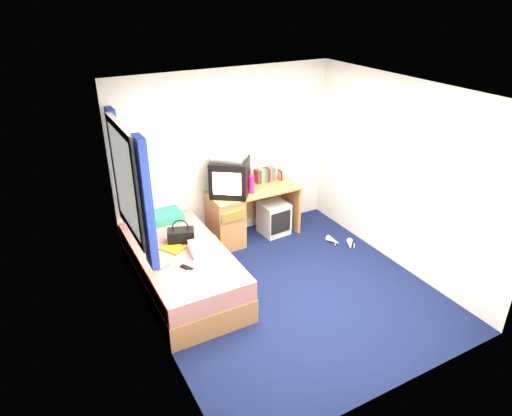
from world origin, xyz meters
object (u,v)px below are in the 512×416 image
handbag (181,235)px  colour_swatch_fan (197,272)px  pink_water_bottle (251,185)px  storage_cube (274,218)px  water_bottle (164,264)px  white_heels (342,243)px  pillow (162,217)px  crt_tv (230,177)px  towel (205,247)px  desk (236,215)px  aerosol_can (242,185)px  remote_control (187,268)px  magazine (172,248)px  picture_frame (280,175)px  vcr (230,157)px  bed (182,269)px

handbag → colour_swatch_fan: 0.72m
pink_water_bottle → storage_cube: bearing=5.0°
water_bottle → colour_swatch_fan: 0.40m
colour_swatch_fan → white_heels: colour_swatch_fan is taller
pillow → crt_tv: (0.96, -0.07, 0.40)m
water_bottle → white_heels: (2.62, 0.12, -0.54)m
water_bottle → towel: bearing=8.2°
desk → towel: size_ratio=3.88×
aerosol_can → colour_swatch_fan: 1.77m
storage_cube → remote_control: 2.07m
storage_cube → aerosol_can: aerosol_can is taller
crt_tv → pink_water_bottle: crt_tv is taller
crt_tv → handbag: 1.14m
storage_cube → aerosol_can: bearing=167.2°
handbag → magazine: handbag is taller
storage_cube → aerosol_can: 0.77m
picture_frame → water_bottle: (-2.16, -1.10, -0.24)m
colour_swatch_fan → white_heels: size_ratio=0.51×
water_bottle → remote_control: bearing=-38.1°
vcr → magazine: 1.47m
desk → pillow: bearing=176.1°
pillow → remote_control: 1.22m
pillow → storage_cube: pillow is taller
bed → aerosol_can: (1.19, 0.75, 0.57)m
vcr → magazine: bearing=-106.1°
aerosol_can → water_bottle: bearing=-146.1°
pink_water_bottle → magazine: size_ratio=0.87×
storage_cube → pillow: bearing=171.4°
remote_control → storage_cube: bearing=2.9°
pink_water_bottle → magazine: pink_water_bottle is taller
pink_water_bottle → white_heels: pink_water_bottle is taller
pink_water_bottle → water_bottle: size_ratio=1.21×
bed → colour_swatch_fan: 0.59m
water_bottle → aerosol_can: bearing=33.9°
water_bottle → pillow: bearing=72.7°
towel → colour_swatch_fan: size_ratio=1.52×
crt_tv → magazine: bearing=-113.0°
storage_cube → magazine: bearing=-165.1°
storage_cube → vcr: size_ratio=1.14×
pillow → water_bottle: size_ratio=2.56×
desk → storage_cube: desk is taller
desk → pink_water_bottle: size_ratio=5.37×
pink_water_bottle → bed: bearing=-153.7°
pillow → crt_tv: crt_tv is taller
picture_frame → water_bottle: picture_frame is taller
desk → white_heels: desk is taller
bed → vcr: bearing=36.1°
pillow → desk: 1.06m
pillow → crt_tv: 1.05m
crt_tv → towel: (-0.77, -0.90, -0.40)m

